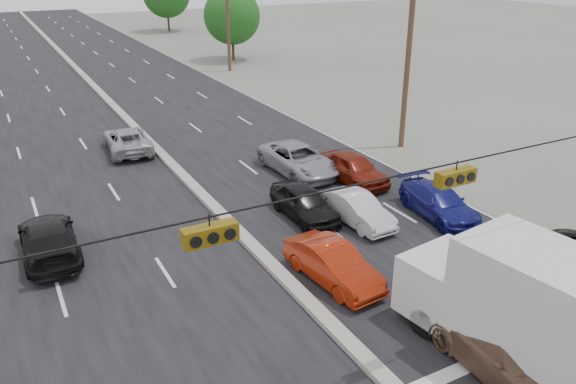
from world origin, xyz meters
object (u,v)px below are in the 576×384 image
at_px(queue_car_d, 439,203).
at_px(queue_car_e, 353,169).
at_px(queue_car_a, 304,203).
at_px(oncoming_far, 127,140).
at_px(tree_right_mid, 232,16).
at_px(queue_car_c, 298,160).
at_px(tan_sedan, 508,351).
at_px(utility_pole_right_b, 408,55).
at_px(utility_pole_right_c, 228,13).
at_px(red_sedan, 333,265).
at_px(box_truck, 531,311).
at_px(queue_car_b, 358,210).
at_px(oncoming_near, 49,239).

relative_size(queue_car_d, queue_car_e, 1.05).
distance_m(queue_car_a, oncoming_far, 12.72).
bearing_deg(tree_right_mid, queue_car_c, -107.43).
distance_m(tan_sedan, queue_car_a, 10.63).
xyz_separation_m(tree_right_mid, queue_car_d, (-7.01, -38.04, -3.71)).
height_order(utility_pole_right_b, utility_pole_right_c, same).
bearing_deg(utility_pole_right_b, queue_car_c, -172.94).
bearing_deg(tree_right_mid, tan_sedan, -104.62).
bearing_deg(queue_car_a, queue_car_c, 64.13).
bearing_deg(red_sedan, box_truck, -76.41).
distance_m(utility_pole_right_c, tan_sedan, 42.44).
distance_m(utility_pole_right_c, queue_car_e, 29.09).
bearing_deg(utility_pole_right_b, utility_pole_right_c, 90.00).
xyz_separation_m(tan_sedan, queue_car_b, (1.67, 9.16, -0.12)).
xyz_separation_m(tan_sedan, oncoming_far, (-4.37, 22.56, -0.07)).
height_order(red_sedan, oncoming_far, oncoming_far).
xyz_separation_m(utility_pole_right_b, queue_car_e, (-5.50, -3.23, -4.41)).
distance_m(red_sedan, queue_car_b, 4.59).
relative_size(box_truck, red_sedan, 1.80).
height_order(queue_car_b, queue_car_c, queue_car_c).
bearing_deg(utility_pole_right_c, queue_car_e, -101.03).
xyz_separation_m(queue_car_a, oncoming_near, (-9.70, 1.61, 0.01)).
xyz_separation_m(box_truck, queue_car_b, (1.13, 9.20, -1.19)).
height_order(queue_car_e, oncoming_near, queue_car_e).
relative_size(queue_car_c, queue_car_e, 1.22).
distance_m(utility_pole_right_c, queue_car_a, 32.25).
relative_size(tree_right_mid, queue_car_a, 1.80).
height_order(utility_pole_right_c, queue_car_a, utility_pole_right_c).
xyz_separation_m(utility_pole_right_b, queue_car_b, (-7.86, -6.97, -4.50)).
bearing_deg(oncoming_far, oncoming_near, 67.29).
xyz_separation_m(utility_pole_right_b, red_sedan, (-11.10, -10.21, -4.45)).
xyz_separation_m(queue_car_c, oncoming_near, (-12.00, -2.99, -0.02)).
height_order(tree_right_mid, queue_car_b, tree_right_mid).
relative_size(utility_pole_right_b, queue_car_d, 2.31).
bearing_deg(queue_car_d, oncoming_near, 171.84).
bearing_deg(queue_car_e, box_truck, -108.14).
bearing_deg(oncoming_far, queue_car_a, 114.71).
relative_size(tree_right_mid, queue_car_c, 1.42).
relative_size(queue_car_c, oncoming_far, 1.06).
xyz_separation_m(utility_pole_right_b, queue_car_d, (-4.51, -8.04, -4.48)).
bearing_deg(utility_pole_right_c, queue_car_a, -107.30).
bearing_deg(tree_right_mid, oncoming_near, -122.63).
distance_m(red_sedan, queue_car_d, 6.93).
xyz_separation_m(utility_pole_right_c, queue_car_e, (-5.50, -28.23, -4.41)).
bearing_deg(box_truck, queue_car_d, 53.56).
xyz_separation_m(tree_right_mid, tan_sedan, (-12.03, -46.12, -3.61)).
height_order(queue_car_c, queue_car_e, queue_car_e).
relative_size(tree_right_mid, queue_car_b, 1.93).
xyz_separation_m(queue_car_a, queue_car_c, (2.30, 4.60, 0.03)).
bearing_deg(tan_sedan, oncoming_far, 103.12).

